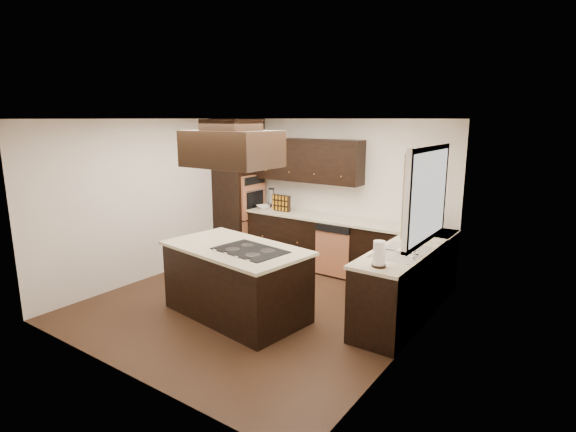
% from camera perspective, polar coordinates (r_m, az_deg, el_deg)
% --- Properties ---
extents(floor, '(4.20, 4.20, 0.02)m').
position_cam_1_polar(floor, '(6.32, -3.92, -11.18)').
color(floor, '#4F321E').
rests_on(floor, ground).
extents(ceiling, '(4.20, 4.20, 0.02)m').
position_cam_1_polar(ceiling, '(5.80, -4.30, 12.30)').
color(ceiling, white).
rests_on(ceiling, ground).
extents(wall_back, '(4.20, 0.02, 2.50)m').
position_cam_1_polar(wall_back, '(7.66, 5.85, 2.81)').
color(wall_back, white).
rests_on(wall_back, ground).
extents(wall_front, '(4.20, 0.02, 2.50)m').
position_cam_1_polar(wall_front, '(4.55, -21.08, -4.62)').
color(wall_front, white).
rests_on(wall_front, ground).
extents(wall_left, '(0.02, 4.20, 2.50)m').
position_cam_1_polar(wall_left, '(7.42, -16.91, 2.02)').
color(wall_left, white).
rests_on(wall_left, ground).
extents(wall_right, '(0.02, 4.20, 2.50)m').
position_cam_1_polar(wall_right, '(4.93, 15.42, -2.95)').
color(wall_right, white).
rests_on(wall_right, ground).
extents(oven_column, '(0.65, 0.75, 2.12)m').
position_cam_1_polar(oven_column, '(8.37, -6.23, 2.29)').
color(oven_column, black).
rests_on(oven_column, floor).
extents(wall_oven_face, '(0.05, 0.62, 0.78)m').
position_cam_1_polar(wall_oven_face, '(8.14, -4.38, 2.47)').
color(wall_oven_face, '#C7744B').
rests_on(wall_oven_face, oven_column).
extents(base_cabinets_back, '(2.93, 0.60, 0.88)m').
position_cam_1_polar(base_cabinets_back, '(7.56, 4.80, -3.60)').
color(base_cabinets_back, black).
rests_on(base_cabinets_back, floor).
extents(base_cabinets_right, '(0.60, 2.40, 0.88)m').
position_cam_1_polar(base_cabinets_right, '(6.08, 15.09, -8.03)').
color(base_cabinets_right, black).
rests_on(base_cabinets_right, floor).
extents(countertop_back, '(2.93, 0.63, 0.04)m').
position_cam_1_polar(countertop_back, '(7.43, 4.81, -0.22)').
color(countertop_back, beige).
rests_on(countertop_back, base_cabinets_back).
extents(countertop_right, '(0.63, 2.40, 0.04)m').
position_cam_1_polar(countertop_right, '(5.94, 15.20, -3.83)').
color(countertop_right, beige).
rests_on(countertop_right, base_cabinets_right).
extents(upper_cabinets, '(2.00, 0.34, 0.72)m').
position_cam_1_polar(upper_cabinets, '(7.65, 2.45, 7.08)').
color(upper_cabinets, black).
rests_on(upper_cabinets, wall_back).
extents(dishwasher_front, '(0.60, 0.05, 0.72)m').
position_cam_1_polar(dishwasher_front, '(7.19, 5.64, -4.83)').
color(dishwasher_front, '#C7744B').
rests_on(dishwasher_front, floor).
extents(window_frame, '(0.06, 1.32, 1.12)m').
position_cam_1_polar(window_frame, '(5.37, 17.24, 2.55)').
color(window_frame, white).
rests_on(window_frame, wall_right).
extents(window_pane, '(0.00, 1.20, 1.00)m').
position_cam_1_polar(window_pane, '(5.36, 17.52, 2.52)').
color(window_pane, white).
rests_on(window_pane, wall_right).
extents(curtain_left, '(0.02, 0.34, 0.90)m').
position_cam_1_polar(curtain_left, '(4.98, 15.13, 2.55)').
color(curtain_left, beige).
rests_on(curtain_left, wall_right).
extents(curtain_right, '(0.02, 0.34, 0.90)m').
position_cam_1_polar(curtain_right, '(5.77, 17.99, 3.66)').
color(curtain_right, beige).
rests_on(curtain_right, wall_right).
extents(sink_rim, '(0.52, 0.84, 0.01)m').
position_cam_1_polar(sink_rim, '(5.61, 14.14, -4.47)').
color(sink_rim, silver).
rests_on(sink_rim, countertop_right).
extents(island, '(1.93, 1.23, 0.88)m').
position_cam_1_polar(island, '(5.88, -6.58, -8.36)').
color(island, black).
rests_on(island, floor).
extents(island_top, '(2.00, 1.30, 0.04)m').
position_cam_1_polar(island_top, '(5.73, -6.69, -4.06)').
color(island_top, beige).
rests_on(island_top, island).
extents(cooktop, '(0.93, 0.68, 0.01)m').
position_cam_1_polar(cooktop, '(5.53, -4.84, -4.36)').
color(cooktop, black).
rests_on(cooktop, island_top).
extents(range_hood, '(1.05, 0.72, 0.42)m').
position_cam_1_polar(range_hood, '(5.33, -7.16, 8.47)').
color(range_hood, black).
rests_on(range_hood, ceiling).
extents(hood_duct, '(0.55, 0.50, 0.13)m').
position_cam_1_polar(hood_duct, '(5.32, -7.24, 11.43)').
color(hood_duct, black).
rests_on(hood_duct, ceiling).
extents(blender_base, '(0.15, 0.15, 0.10)m').
position_cam_1_polar(blender_base, '(7.98, -2.09, 1.20)').
color(blender_base, silver).
rests_on(blender_base, countertop_back).
extents(blender_pitcher, '(0.13, 0.13, 0.26)m').
position_cam_1_polar(blender_pitcher, '(7.95, -2.10, 2.48)').
color(blender_pitcher, silver).
rests_on(blender_pitcher, blender_base).
extents(spice_rack, '(0.34, 0.09, 0.28)m').
position_cam_1_polar(spice_rack, '(7.83, -0.84, 1.66)').
color(spice_rack, black).
rests_on(spice_rack, countertop_back).
extents(mixing_bowl, '(0.33, 0.33, 0.06)m').
position_cam_1_polar(mixing_bowl, '(8.06, -3.08, 1.16)').
color(mixing_bowl, white).
rests_on(mixing_bowl, countertop_back).
extents(soap_bottle, '(0.11, 0.11, 0.18)m').
position_cam_1_polar(soap_bottle, '(6.14, 15.40, -2.25)').
color(soap_bottle, white).
rests_on(soap_bottle, countertop_right).
extents(paper_towel, '(0.15, 0.15, 0.29)m').
position_cam_1_polar(paper_towel, '(4.99, 11.50, -4.76)').
color(paper_towel, white).
rests_on(paper_towel, countertop_right).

